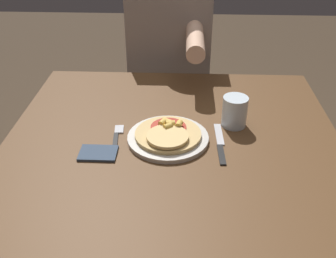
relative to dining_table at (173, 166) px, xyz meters
The scene contains 8 objects.
dining_table is the anchor object (origin of this frame).
plate 0.12m from the dining_table, 153.95° to the right, with size 0.25×0.25×0.01m.
pizza 0.13m from the dining_table, 144.27° to the right, with size 0.21×0.21×0.04m.
fork 0.21m from the dining_table, behind, with size 0.03×0.18×0.00m.
knife 0.19m from the dining_table, 10.22° to the right, with size 0.03×0.22×0.00m.
drinking_glass 0.27m from the dining_table, 24.86° to the left, with size 0.08×0.08×0.10m.
napkin 0.26m from the dining_table, 156.94° to the right, with size 0.11×0.08×0.01m.
person_diner 0.71m from the dining_table, 93.09° to the left, with size 0.37×0.52×1.24m.
Camera 1 is at (0.03, -1.02, 1.43)m, focal length 42.00 mm.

